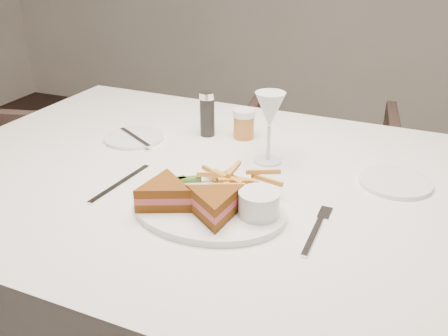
% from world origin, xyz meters
% --- Properties ---
extents(table, '(1.53, 1.05, 0.75)m').
position_xyz_m(table, '(0.18, 0.21, 0.38)').
color(table, silver).
rests_on(table, ground).
extents(chair_far, '(0.71, 0.67, 0.65)m').
position_xyz_m(chair_far, '(0.19, 1.17, 0.33)').
color(chair_far, '#45312A').
rests_on(chair_far, ground).
extents(table_setting, '(0.84, 0.61, 0.18)m').
position_xyz_m(table_setting, '(0.19, 0.15, 0.79)').
color(table_setting, white).
rests_on(table_setting, table).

